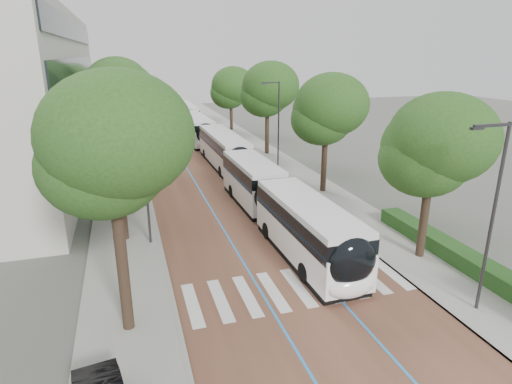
# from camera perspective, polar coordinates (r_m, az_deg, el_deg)

# --- Properties ---
(ground) EXTENTS (160.00, 160.00, 0.00)m
(ground) POSITION_cam_1_polar(r_m,az_deg,el_deg) (19.93, 6.20, -14.03)
(ground) COLOR #51544C
(ground) RESTS_ON ground
(road) EXTENTS (11.00, 140.00, 0.02)m
(road) POSITION_cam_1_polar(r_m,az_deg,el_deg) (56.84, -9.90, 7.08)
(road) COLOR brown
(road) RESTS_ON ground
(sidewalk_left) EXTENTS (4.00, 140.00, 0.12)m
(sidewalk_left) POSITION_cam_1_polar(r_m,az_deg,el_deg) (56.41, -17.51, 6.48)
(sidewalk_left) COLOR gray
(sidewalk_left) RESTS_ON ground
(sidewalk_right) EXTENTS (4.00, 140.00, 0.12)m
(sidewalk_right) POSITION_cam_1_polar(r_m,az_deg,el_deg) (58.22, -2.51, 7.64)
(sidewalk_right) COLOR gray
(sidewalk_right) RESTS_ON ground
(kerb_left) EXTENTS (0.20, 140.00, 0.14)m
(kerb_left) POSITION_cam_1_polar(r_m,az_deg,el_deg) (56.42, -15.58, 6.66)
(kerb_left) COLOR gray
(kerb_left) RESTS_ON ground
(kerb_right) EXTENTS (0.20, 140.00, 0.14)m
(kerb_right) POSITION_cam_1_polar(r_m,az_deg,el_deg) (57.78, -4.35, 7.52)
(kerb_right) COLOR gray
(kerb_right) RESTS_ON ground
(zebra_crossing) EXTENTS (10.55, 3.60, 0.01)m
(zebra_crossing) POSITION_cam_1_polar(r_m,az_deg,el_deg) (20.77, 5.62, -12.50)
(zebra_crossing) COLOR silver
(zebra_crossing) RESTS_ON ground
(lane_line_left) EXTENTS (0.12, 126.00, 0.01)m
(lane_line_left) POSITION_cam_1_polar(r_m,az_deg,el_deg) (56.66, -11.51, 6.97)
(lane_line_left) COLOR #2A85D4
(lane_line_left) RESTS_ON road
(lane_line_right) EXTENTS (0.12, 126.00, 0.01)m
(lane_line_right) POSITION_cam_1_polar(r_m,az_deg,el_deg) (57.05, -8.30, 7.21)
(lane_line_right) COLOR #2A85D4
(lane_line_right) RESTS_ON road
(hedge) EXTENTS (1.20, 14.00, 0.80)m
(hedge) POSITION_cam_1_polar(r_m,az_deg,el_deg) (24.40, 26.52, -8.26)
(hedge) COLOR #184618
(hedge) RESTS_ON sidewalk_right
(streetlight_near) EXTENTS (1.82, 0.20, 8.00)m
(streetlight_near) POSITION_cam_1_polar(r_m,az_deg,el_deg) (19.26, 28.88, -1.58)
(streetlight_near) COLOR #303032
(streetlight_near) RESTS_ON sidewalk_right
(streetlight_far) EXTENTS (1.82, 0.20, 8.00)m
(streetlight_far) POSITION_cam_1_polar(r_m,az_deg,el_deg) (40.21, 2.79, 9.82)
(streetlight_far) COLOR #303032
(streetlight_far) RESTS_ON sidewalk_right
(lamp_post_left) EXTENTS (0.14, 0.14, 8.00)m
(lamp_post_left) POSITION_cam_1_polar(r_m,az_deg,el_deg) (24.30, -14.55, 2.11)
(lamp_post_left) COLOR #303032
(lamp_post_left) RESTS_ON sidewalk_left
(trees_left) EXTENTS (6.30, 60.46, 9.70)m
(trees_left) POSITION_cam_1_polar(r_m,az_deg,el_deg) (40.43, -18.24, 11.70)
(trees_left) COLOR black
(trees_left) RESTS_ON ground
(trees_right) EXTENTS (6.03, 47.69, 9.25)m
(trees_right) POSITION_cam_1_polar(r_m,az_deg,el_deg) (42.47, 3.20, 12.07)
(trees_right) COLOR black
(trees_right) RESTS_ON ground
(lead_bus) EXTENTS (2.85, 18.44, 3.20)m
(lead_bus) POSITION_cam_1_polar(r_m,az_deg,el_deg) (26.10, 3.33, -1.97)
(lead_bus) COLOR black
(lead_bus) RESTS_ON ground
(bus_queued_0) EXTENTS (2.63, 12.42, 3.20)m
(bus_queued_0) POSITION_cam_1_polar(r_m,az_deg,el_deg) (41.22, -4.17, 5.48)
(bus_queued_0) COLOR white
(bus_queued_0) RESTS_ON ground
(bus_queued_1) EXTENTS (2.88, 12.47, 3.20)m
(bus_queued_1) POSITION_cam_1_polar(r_m,az_deg,el_deg) (53.82, -7.94, 8.32)
(bus_queued_1) COLOR white
(bus_queued_1) RESTS_ON ground
(bus_queued_2) EXTENTS (2.69, 12.43, 3.20)m
(bus_queued_2) POSITION_cam_1_polar(r_m,az_deg,el_deg) (66.39, -9.33, 10.07)
(bus_queued_2) COLOR white
(bus_queued_2) RESTS_ON ground
(bus_queued_3) EXTENTS (3.01, 12.49, 3.20)m
(bus_queued_3) POSITION_cam_1_polar(r_m,az_deg,el_deg) (79.35, -10.73, 11.27)
(bus_queued_3) COLOR white
(bus_queued_3) RESTS_ON ground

